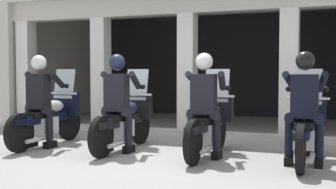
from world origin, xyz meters
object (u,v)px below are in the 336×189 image
(police_officer_far_left, at_px, (40,93))
(motorcycle_center_right, at_px, (210,123))
(motorcycle_far_left, at_px, (50,117))
(police_officer_center_right, at_px, (204,96))
(motorcycle_center_left, at_px, (126,120))
(police_officer_center_left, at_px, (118,94))
(motorcycle_far_right, at_px, (306,128))
(police_officer_far_right, at_px, (305,98))

(police_officer_far_left, relative_size, motorcycle_center_right, 0.78)
(motorcycle_far_left, distance_m, police_officer_center_right, 2.93)
(motorcycle_center_left, relative_size, police_officer_center_right, 1.29)
(police_officer_center_left, height_order, motorcycle_far_right, police_officer_center_left)
(motorcycle_far_right, bearing_deg, police_officer_center_right, -162.55)
(police_officer_center_right, distance_m, motorcycle_far_right, 1.53)
(police_officer_far_left, xyz_separation_m, police_officer_far_right, (4.34, 0.10, 0.00))
(police_officer_far_left, height_order, police_officer_far_right, same)
(motorcycle_center_left, relative_size, police_officer_center_left, 1.29)
(motorcycle_far_left, distance_m, police_officer_center_left, 1.52)
(motorcycle_far_left, bearing_deg, police_officer_far_right, 9.92)
(motorcycle_center_right, height_order, police_officer_center_right, police_officer_center_right)
(police_officer_far_left, bearing_deg, police_officer_center_right, 14.90)
(motorcycle_center_left, xyz_separation_m, police_officer_center_left, (-0.00, -0.28, 0.44))
(police_officer_far_right, bearing_deg, motorcycle_far_left, -174.94)
(motorcycle_center_left, xyz_separation_m, motorcycle_far_right, (2.89, 0.01, 0.00))
(police_officer_far_left, distance_m, motorcycle_far_right, 4.38)
(police_officer_center_left, xyz_separation_m, police_officer_center_right, (1.45, 0.04, 0.00))
(police_officer_center_left, bearing_deg, motorcycle_center_left, 101.13)
(police_officer_center_right, bearing_deg, police_officer_center_left, -173.96)
(motorcycle_far_left, relative_size, police_officer_center_left, 1.29)
(police_officer_far_left, xyz_separation_m, motorcycle_center_right, (2.89, 0.42, -0.44))
(police_officer_far_left, relative_size, police_officer_center_left, 1.00)
(motorcycle_far_left, xyz_separation_m, police_officer_center_left, (1.45, -0.19, 0.44))
(motorcycle_center_right, distance_m, motorcycle_far_right, 1.45)
(motorcycle_far_left, height_order, police_officer_center_left, police_officer_center_left)
(motorcycle_far_right, bearing_deg, police_officer_center_left, -166.82)
(police_officer_center_right, xyz_separation_m, police_officer_far_right, (1.45, -0.03, 0.00))
(police_officer_far_left, bearing_deg, police_officer_center_left, 16.11)
(motorcycle_center_left, bearing_deg, motorcycle_far_right, 11.54)
(police_officer_center_left, relative_size, police_officer_far_right, 1.00)
(motorcycle_far_right, relative_size, police_officer_far_right, 1.29)
(motorcycle_far_right, bearing_deg, police_officer_far_right, -82.83)
(motorcycle_far_left, distance_m, motorcycle_center_right, 2.90)
(police_officer_far_left, distance_m, police_officer_center_left, 1.45)
(motorcycle_center_right, distance_m, police_officer_far_right, 1.54)
(police_officer_far_left, height_order, motorcycle_center_right, police_officer_far_left)
(police_officer_center_left, bearing_deg, police_officer_center_right, 12.79)
(motorcycle_center_left, relative_size, motorcycle_far_right, 1.00)
(motorcycle_center_left, height_order, police_officer_center_right, police_officer_center_right)
(police_officer_center_right, bearing_deg, motorcycle_far_left, -178.36)
(motorcycle_far_left, xyz_separation_m, police_officer_center_right, (2.89, -0.15, 0.44))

